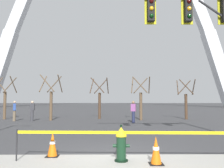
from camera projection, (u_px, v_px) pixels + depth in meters
ground_plane at (111, 154)px, 7.36m from camera, size 240.00×240.00×0.00m
fire_hydrant at (121, 144)px, 6.48m from camera, size 0.46×0.48×0.99m
caution_tape_barrier at (131, 139)px, 6.41m from camera, size 6.27×0.30×0.87m
traffic_cone_by_hydrant at (52, 144)px, 7.00m from camera, size 0.36×0.36×0.73m
traffic_cone_mid_sidewalk at (156, 151)px, 6.15m from camera, size 0.36×0.36×0.73m
traffic_signal_gantry at (217, 30)px, 8.92m from camera, size 6.42×0.44×6.00m
monument_arch at (110, 7)px, 54.82m from camera, size 57.46×2.64×52.26m
tree_far_left at (5, 100)px, 20.64m from camera, size 1.72×1.73×3.71m
tree_left_mid at (51, 100)px, 19.49m from camera, size 1.72×1.73×3.70m
tree_center_left at (100, 101)px, 21.14m from camera, size 1.68×1.69×3.62m
tree_center_right at (141, 101)px, 19.79m from camera, size 1.66×1.67×3.57m
tree_right_mid at (186, 102)px, 20.55m from camera, size 1.59×1.60×3.42m
pedestrian_walking_left at (133, 112)px, 17.25m from camera, size 0.39×0.30×1.59m
pedestrian_standing_center at (32, 111)px, 18.78m from camera, size 0.36×0.23×1.59m
pedestrian_walking_right at (14, 111)px, 18.76m from camera, size 0.30×0.39×1.59m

